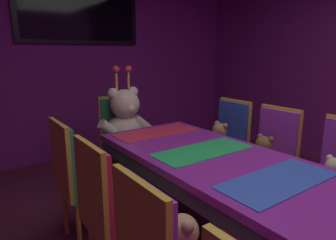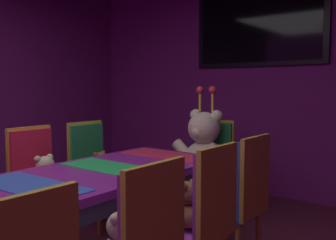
{
  "view_description": "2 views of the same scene",
  "coord_description": "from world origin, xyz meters",
  "px_view_note": "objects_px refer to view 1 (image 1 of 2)",
  "views": [
    {
      "loc": [
        -1.43,
        -0.91,
        1.46
      ],
      "look_at": [
        -0.02,
        1.08,
        0.9
      ],
      "focal_mm": 31.5,
      "sensor_mm": 36.0,
      "label": 1
    },
    {
      "loc": [
        1.97,
        -1.26,
        1.31
      ],
      "look_at": [
        -0.07,
        1.41,
        1.03
      ],
      "focal_mm": 41.04,
      "sensor_mm": 36.0,
      "label": 2
    }
  ],
  "objects_px": {
    "chair_right_3": "(273,150)",
    "teddy_right_3": "(263,154)",
    "chair_right_4": "(229,137)",
    "chair_left_3": "(105,204)",
    "chair_left_4": "(73,171)",
    "king_teddy_bear": "(126,121)",
    "wall_tv": "(80,7)",
    "teddy_left_3": "(127,198)",
    "teddy_left_4": "(91,170)",
    "throne_chair": "(119,130)",
    "teddy_right_4": "(219,140)",
    "teddy_right_2": "(333,177)",
    "banquet_table": "(278,194)"
  },
  "relations": [
    {
      "from": "chair_right_3",
      "to": "teddy_right_3",
      "type": "height_order",
      "value": "chair_right_3"
    },
    {
      "from": "chair_right_4",
      "to": "chair_left_3",
      "type": "bearing_deg",
      "value": 18.97
    },
    {
      "from": "chair_left_4",
      "to": "king_teddy_bear",
      "type": "relative_size",
      "value": 1.13
    },
    {
      "from": "king_teddy_bear",
      "to": "wall_tv",
      "type": "distance_m",
      "value": 1.79
    },
    {
      "from": "teddy_left_3",
      "to": "chair_left_4",
      "type": "bearing_deg",
      "value": 103.05
    },
    {
      "from": "teddy_left_4",
      "to": "chair_left_4",
      "type": "bearing_deg",
      "value": -180.0
    },
    {
      "from": "chair_right_3",
      "to": "chair_left_4",
      "type": "bearing_deg",
      "value": -19.08
    },
    {
      "from": "teddy_left_4",
      "to": "wall_tv",
      "type": "xyz_separation_m",
      "value": [
        0.68,
        1.93,
        1.48
      ]
    },
    {
      "from": "chair_left_3",
      "to": "teddy_left_3",
      "type": "distance_m",
      "value": 0.15
    },
    {
      "from": "throne_chair",
      "to": "chair_left_4",
      "type": "bearing_deg",
      "value": -42.83
    },
    {
      "from": "chair_right_3",
      "to": "teddy_right_4",
      "type": "height_order",
      "value": "chair_right_3"
    },
    {
      "from": "teddy_right_2",
      "to": "king_teddy_bear",
      "type": "xyz_separation_m",
      "value": [
        -0.7,
        1.88,
        0.16
      ]
    },
    {
      "from": "chair_left_4",
      "to": "throne_chair",
      "type": "distance_m",
      "value": 1.21
    },
    {
      "from": "chair_right_3",
      "to": "teddy_right_3",
      "type": "relative_size",
      "value": 3.12
    },
    {
      "from": "chair_right_3",
      "to": "throne_chair",
      "type": "height_order",
      "value": "same"
    },
    {
      "from": "teddy_right_4",
      "to": "chair_left_3",
      "type": "bearing_deg",
      "value": 20.68
    },
    {
      "from": "wall_tv",
      "to": "chair_right_4",
      "type": "bearing_deg",
      "value": -67.66
    },
    {
      "from": "chair_left_4",
      "to": "throne_chair",
      "type": "relative_size",
      "value": 1.0
    },
    {
      "from": "throne_chair",
      "to": "teddy_left_3",
      "type": "bearing_deg",
      "value": -24.63
    },
    {
      "from": "chair_left_3",
      "to": "chair_right_4",
      "type": "distance_m",
      "value": 1.73
    },
    {
      "from": "teddy_right_2",
      "to": "chair_right_4",
      "type": "height_order",
      "value": "chair_right_4"
    },
    {
      "from": "teddy_right_3",
      "to": "wall_tv",
      "type": "bearing_deg",
      "value": -74.85
    },
    {
      "from": "chair_right_3",
      "to": "throne_chair",
      "type": "relative_size",
      "value": 1.0
    },
    {
      "from": "teddy_right_2",
      "to": "teddy_right_4",
      "type": "bearing_deg",
      "value": -87.93
    },
    {
      "from": "king_teddy_bear",
      "to": "teddy_right_4",
      "type": "bearing_deg",
      "value": 41.32
    },
    {
      "from": "chair_left_4",
      "to": "teddy_right_4",
      "type": "bearing_deg",
      "value": -1.47
    },
    {
      "from": "chair_left_4",
      "to": "teddy_left_3",
      "type": "bearing_deg",
      "value": -76.95
    },
    {
      "from": "throne_chair",
      "to": "teddy_right_3",
      "type": "bearing_deg",
      "value": 24.97
    },
    {
      "from": "chair_right_3",
      "to": "chair_right_4",
      "type": "height_order",
      "value": "same"
    },
    {
      "from": "banquet_table",
      "to": "chair_right_3",
      "type": "height_order",
      "value": "chair_right_3"
    },
    {
      "from": "teddy_left_4",
      "to": "chair_right_3",
      "type": "distance_m",
      "value": 1.6
    },
    {
      "from": "chair_left_4",
      "to": "chair_right_3",
      "type": "height_order",
      "value": "same"
    },
    {
      "from": "chair_left_3",
      "to": "chair_right_3",
      "type": "bearing_deg",
      "value": 1.14
    },
    {
      "from": "chair_left_4",
      "to": "king_teddy_bear",
      "type": "height_order",
      "value": "king_teddy_bear"
    },
    {
      "from": "chair_right_4",
      "to": "teddy_right_4",
      "type": "distance_m",
      "value": 0.15
    },
    {
      "from": "banquet_table",
      "to": "throne_chair",
      "type": "relative_size",
      "value": 3.08
    },
    {
      "from": "chair_left_3",
      "to": "teddy_right_4",
      "type": "xyz_separation_m",
      "value": [
        1.49,
        0.56,
        -0.0
      ]
    },
    {
      "from": "banquet_table",
      "to": "chair_right_3",
      "type": "xyz_separation_m",
      "value": [
        0.82,
        0.61,
        -0.06
      ]
    },
    {
      "from": "teddy_right_3",
      "to": "chair_right_3",
      "type": "bearing_deg",
      "value": -180.0
    },
    {
      "from": "banquet_table",
      "to": "chair_left_3",
      "type": "height_order",
      "value": "chair_left_3"
    },
    {
      "from": "teddy_left_3",
      "to": "chair_left_4",
      "type": "relative_size",
      "value": 0.33
    },
    {
      "from": "teddy_left_4",
      "to": "chair_right_3",
      "type": "relative_size",
      "value": 0.28
    },
    {
      "from": "teddy_left_3",
      "to": "chair_right_3",
      "type": "distance_m",
      "value": 1.5
    },
    {
      "from": "teddy_right_2",
      "to": "teddy_right_4",
      "type": "relative_size",
      "value": 0.86
    },
    {
      "from": "teddy_right_4",
      "to": "wall_tv",
      "type": "height_order",
      "value": "wall_tv"
    },
    {
      "from": "throne_chair",
      "to": "teddy_right_4",
      "type": "bearing_deg",
      "value": 35.71
    },
    {
      "from": "teddy_left_3",
      "to": "chair_left_4",
      "type": "distance_m",
      "value": 0.62
    },
    {
      "from": "teddy_left_3",
      "to": "teddy_right_3",
      "type": "xyz_separation_m",
      "value": [
        1.36,
        0.03,
        -0.0
      ]
    },
    {
      "from": "wall_tv",
      "to": "teddy_left_3",
      "type": "bearing_deg",
      "value": -105.06
    },
    {
      "from": "chair_left_3",
      "to": "chair_right_3",
      "type": "distance_m",
      "value": 1.65
    }
  ]
}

